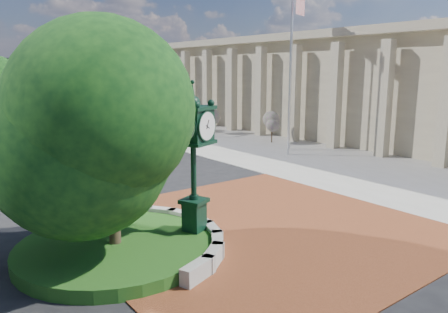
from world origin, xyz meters
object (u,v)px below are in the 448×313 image
Objects in this scene: post_clock at (193,157)px; parked_car at (46,118)px; flagpole_a at (290,74)px; flagpole_b at (291,71)px; street_lamp_near at (87,77)px.

parked_car is at bearing 81.88° from post_clock.
parked_car is 0.40× the size of flagpole_a.
flagpole_b is at bearing 34.32° from post_clock.
flagpole_b reaches higher than street_lamp_near.
street_lamp_near is (-7.29, 17.10, -0.38)m from flagpole_a.
post_clock is at bearing -117.68° from parked_car.
post_clock is at bearing -145.68° from flagpole_b.
parked_car is at bearing 111.02° from flagpole_b.
post_clock is 18.27m from flagpole_b.
flagpole_a is 18.60m from street_lamp_near.
flagpole_a is 1.23× the size of street_lamp_near.
parked_car is at bearing 96.03° from street_lamp_near.
street_lamp_near is (-8.79, 15.73, -0.56)m from flagpole_b.
post_clock is 0.62× the size of street_lamp_near.
parked_car is 0.39× the size of flagpole_b.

